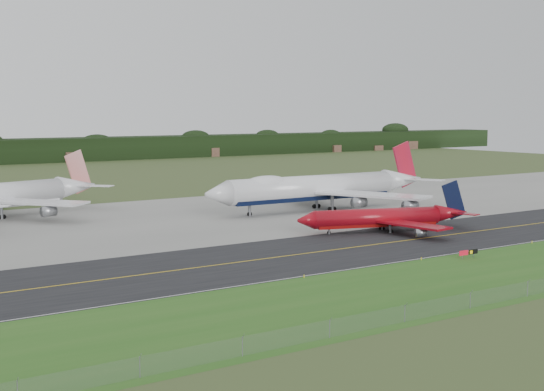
# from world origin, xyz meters

# --- Properties ---
(ground) EXTENTS (600.00, 600.00, 0.00)m
(ground) POSITION_xyz_m (0.00, 0.00, 0.00)
(ground) COLOR #384721
(ground) RESTS_ON ground
(grass_verge) EXTENTS (400.00, 30.00, 0.01)m
(grass_verge) POSITION_xyz_m (0.00, -35.00, 0.01)
(grass_verge) COLOR #28591A
(grass_verge) RESTS_ON ground
(taxiway) EXTENTS (400.00, 32.00, 0.02)m
(taxiway) POSITION_xyz_m (0.00, -4.00, 0.01)
(taxiway) COLOR black
(taxiway) RESTS_ON ground
(apron) EXTENTS (400.00, 78.00, 0.01)m
(apron) POSITION_xyz_m (0.00, 51.00, 0.01)
(apron) COLOR gray
(apron) RESTS_ON ground
(taxiway_centreline) EXTENTS (400.00, 0.40, 0.00)m
(taxiway_centreline) POSITION_xyz_m (0.00, -4.00, 0.03)
(taxiway_centreline) COLOR gold
(taxiway_centreline) RESTS_ON taxiway
(taxiway_edge_line) EXTENTS (400.00, 0.25, 0.00)m
(taxiway_edge_line) POSITION_xyz_m (0.00, -19.50, 0.03)
(taxiway_edge_line) COLOR silver
(taxiway_edge_line) RESTS_ON taxiway
(jet_ba_747) EXTENTS (70.54, 58.55, 17.77)m
(jet_ba_747) POSITION_xyz_m (26.35, 43.66, 6.05)
(jet_ba_747) COLOR white
(jet_ba_747) RESTS_ON ground
(jet_red_737) EXTENTS (39.64, 31.51, 10.94)m
(jet_red_737) POSITION_xyz_m (16.81, 7.17, 3.02)
(jet_red_737) COLOR maroon
(jet_red_737) RESTS_ON ground
(taxiway_sign) EXTENTS (4.57, 0.28, 1.52)m
(taxiway_sign) POSITION_xyz_m (8.51, -24.00, 1.07)
(taxiway_sign) COLOR slate
(taxiway_sign) RESTS_ON ground
(edge_marker_left) EXTENTS (0.16, 0.16, 0.50)m
(edge_marker_left) POSITION_xyz_m (-25.64, -20.50, 0.25)
(edge_marker_left) COLOR yellow
(edge_marker_left) RESTS_ON ground
(edge_marker_center) EXTENTS (0.16, 0.16, 0.50)m
(edge_marker_center) POSITION_xyz_m (0.22, -20.50, 0.25)
(edge_marker_center) COLOR yellow
(edge_marker_center) RESTS_ON ground
(edge_marker_right) EXTENTS (0.16, 0.16, 0.50)m
(edge_marker_right) POSITION_xyz_m (30.99, -20.50, 0.25)
(edge_marker_right) COLOR yellow
(edge_marker_right) RESTS_ON ground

